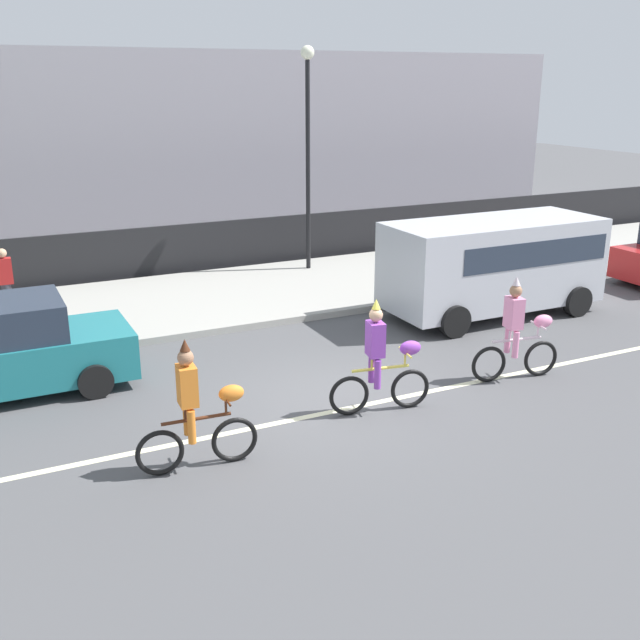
% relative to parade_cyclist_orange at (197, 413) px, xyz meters
% --- Properties ---
extents(ground_plane, '(80.00, 80.00, 0.00)m').
position_rel_parade_cyclist_orange_xyz_m(ground_plane, '(2.82, 1.33, -0.84)').
color(ground_plane, '#4C4C4F').
extents(road_centre_line, '(36.00, 0.14, 0.01)m').
position_rel_parade_cyclist_orange_xyz_m(road_centre_line, '(2.82, 0.83, -0.84)').
color(road_centre_line, beige).
rests_on(road_centre_line, ground).
extents(sidewalk_curb, '(60.00, 5.00, 0.15)m').
position_rel_parade_cyclist_orange_xyz_m(sidewalk_curb, '(2.82, 7.83, -0.77)').
color(sidewalk_curb, '#9E9B93').
rests_on(sidewalk_curb, ground).
extents(fence_line, '(40.00, 0.08, 1.40)m').
position_rel_parade_cyclist_orange_xyz_m(fence_line, '(2.82, 10.73, -0.14)').
color(fence_line, black).
rests_on(fence_line, ground).
extents(building_backdrop, '(28.00, 8.00, 6.12)m').
position_rel_parade_cyclist_orange_xyz_m(building_backdrop, '(5.21, 19.33, 2.22)').
color(building_backdrop, '#99939E').
rests_on(building_backdrop, ground).
extents(parade_cyclist_orange, '(1.72, 0.50, 1.92)m').
position_rel_parade_cyclist_orange_xyz_m(parade_cyclist_orange, '(0.00, 0.00, 0.00)').
color(parade_cyclist_orange, black).
rests_on(parade_cyclist_orange, ground).
extents(parade_cyclist_purple, '(1.71, 0.53, 1.92)m').
position_rel_parade_cyclist_orange_xyz_m(parade_cyclist_purple, '(3.22, 0.52, 0.00)').
color(parade_cyclist_purple, black).
rests_on(parade_cyclist_purple, ground).
extents(parade_cyclist_pink, '(1.71, 0.53, 1.92)m').
position_rel_parade_cyclist_orange_xyz_m(parade_cyclist_pink, '(6.12, 0.67, 0.00)').
color(parade_cyclist_pink, black).
rests_on(parade_cyclist_pink, ground).
extents(parked_van_silver, '(5.00, 2.22, 2.18)m').
position_rel_parade_cyclist_orange_xyz_m(parked_van_silver, '(8.25, 4.03, 0.44)').
color(parked_van_silver, silver).
rests_on(parked_van_silver, ground).
extents(parked_car_teal, '(4.10, 1.92, 1.64)m').
position_rel_parade_cyclist_orange_xyz_m(parked_car_teal, '(-2.16, 3.97, -0.06)').
color(parked_car_teal, '#1E727A').
rests_on(parked_car_teal, ground).
extents(street_lamp_post, '(0.36, 0.36, 5.86)m').
position_rel_parade_cyclist_orange_xyz_m(street_lamp_post, '(6.03, 9.32, 3.15)').
color(street_lamp_post, black).
rests_on(street_lamp_post, sidewalk_curb).
extents(pedestrian_onlooker, '(0.32, 0.20, 1.62)m').
position_rel_parade_cyclist_orange_xyz_m(pedestrian_onlooker, '(-1.86, 7.75, 0.17)').
color(pedestrian_onlooker, '#33333D').
rests_on(pedestrian_onlooker, sidewalk_curb).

